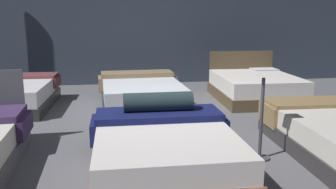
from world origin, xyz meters
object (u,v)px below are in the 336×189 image
Objects in this scene: bed_1 at (164,144)px; bed_3 at (9,95)px; bed_4 at (141,92)px; price_sign at (261,125)px; bed_5 at (255,87)px.

bed_1 is 0.97× the size of bed_3.
bed_4 is 3.24m from price_sign.
bed_4 is at bearing 2.56° from bed_3.
price_sign reaches higher than bed_1.
bed_1 is 2.96m from bed_4.
bed_4 is 1.08× the size of bed_5.
bed_4 is (-0.02, 2.96, 0.01)m from bed_1.
bed_3 reaches higher than bed_4.
bed_1 is 1.14m from price_sign.
bed_5 is (2.27, 2.94, 0.04)m from bed_1.
bed_1 is at bearing -125.77° from bed_5.
bed_5 is at bearing 52.88° from bed_1.
bed_3 is 1.01× the size of bed_5.
bed_1 is at bearing -91.70° from bed_4.
price_sign reaches higher than bed_5.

